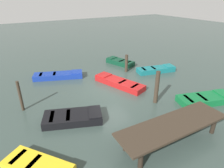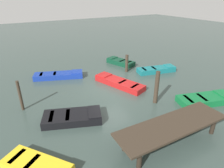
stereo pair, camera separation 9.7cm
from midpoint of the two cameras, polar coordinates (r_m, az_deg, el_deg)
The scene contains 12 objects.
ground_plane at distance 13.76m, azimuth 0.20°, elevation -1.32°, with size 80.00×80.00×0.00m, color #33423D.
dock_segment at distance 9.12m, azimuth 17.68°, elevation -11.78°, with size 5.40×1.68×0.95m.
rowboat_teal at distance 17.05m, azimuth 13.12°, elevation 4.16°, with size 3.41×1.74×0.46m.
rowboat_blue at distance 15.99m, azimuth -15.17°, elevation 2.51°, with size 3.88×2.30×0.46m.
rowboat_black at distance 10.55m, azimuth -11.21°, elevation -9.52°, with size 3.29×2.34×0.46m.
rowboat_red at distance 14.17m, azimuth 2.23°, elevation 0.43°, with size 2.30×4.07×0.46m.
rowboat_green at distance 13.30m, azimuth 26.01°, elevation -4.05°, with size 3.58×2.18×0.46m.
rowboat_yellow at distance 8.38m, azimuth -20.79°, elevation -21.89°, with size 2.46×2.78×0.46m.
rowboat_dark_green at distance 18.57m, azimuth 2.65°, elevation 6.53°, with size 1.89×2.89×0.46m.
mooring_piling_far_left at distance 12.04m, azimuth -25.23°, elevation -3.17°, with size 0.16×0.16×1.82m, color #33281E.
mooring_piling_near_left at distance 16.58m, azimuth 4.53°, elevation 6.08°, with size 0.25×0.25×1.48m, color #33281E.
mooring_piling_mid_right at distance 11.88m, azimuth 13.23°, elevation -1.02°, with size 0.25×0.25×2.06m, color #33281E.
Camera 2 is at (6.18, 10.66, 6.13)m, focal length 31.03 mm.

